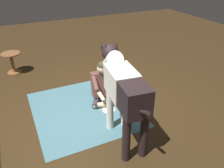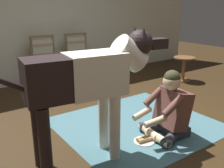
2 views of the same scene
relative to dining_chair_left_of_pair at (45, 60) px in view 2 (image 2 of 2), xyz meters
The scene contains 9 objects.
ground_plane 2.45m from the dining_chair_left_of_pair, 85.71° to the right, with size 14.21×14.21×0.00m, color #352412.
back_wall 0.93m from the dining_chair_left_of_pair, 70.56° to the left, with size 8.21×0.10×2.60m, color silver.
area_rug 2.33m from the dining_chair_left_of_pair, 81.24° to the right, with size 1.95×1.77×0.01m, color #446E79.
dining_chair_left_of_pair is the anchor object (origin of this frame).
dining_chair_right_of_pair 0.70m from the dining_chair_left_of_pair, ahead, with size 0.51×0.52×0.98m.
person_sitting_on_floor 2.73m from the dining_chair_left_of_pair, 80.25° to the right, with size 0.68×0.57×0.82m.
large_dog 2.64m from the dining_chair_left_of_pair, 102.11° to the right, with size 1.69×0.46×1.32m.
hot_dog_on_plate 2.69m from the dining_chair_left_of_pair, 87.45° to the right, with size 0.24×0.24×0.06m.
round_side_table 2.79m from the dining_chair_left_of_pair, 26.04° to the right, with size 0.44×0.44×0.50m.
Camera 2 is at (-1.91, -2.20, 1.52)m, focal length 41.14 mm.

